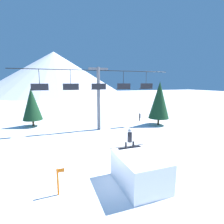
# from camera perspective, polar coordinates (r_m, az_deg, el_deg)

# --- Properties ---
(ground_plane) EXTENTS (220.00, 220.00, 0.00)m
(ground_plane) POSITION_cam_1_polar(r_m,az_deg,el_deg) (11.31, 0.54, -21.67)
(ground_plane) COLOR white
(mountain_ridge) EXTENTS (69.93, 69.93, 21.23)m
(mountain_ridge) POSITION_cam_1_polar(r_m,az_deg,el_deg) (96.29, -18.26, 11.95)
(mountain_ridge) COLOR silver
(mountain_ridge) RESTS_ON ground_plane
(snow_ramp) EXTENTS (2.39, 3.35, 1.74)m
(snow_ramp) POSITION_cam_1_polar(r_m,az_deg,el_deg) (10.77, 8.94, -18.20)
(snow_ramp) COLOR white
(snow_ramp) RESTS_ON ground_plane
(snowboarder) EXTENTS (1.51, 0.28, 1.26)m
(snowboarder) POSITION_cam_1_polar(r_m,az_deg,el_deg) (11.28, 5.80, -8.58)
(snowboarder) COLOR black
(snowboarder) RESTS_ON snow_ramp
(chairlift) EXTENTS (19.53, 0.44, 7.71)m
(chairlift) POSITION_cam_1_polar(r_m,az_deg,el_deg) (21.58, -4.41, 6.65)
(chairlift) COLOR slate
(chairlift) RESTS_ON ground_plane
(pine_tree_near) EXTENTS (2.81, 2.81, 6.03)m
(pine_tree_near) POSITION_cam_1_polar(r_m,az_deg,el_deg) (24.96, 15.19, 3.79)
(pine_tree_near) COLOR #4C3823
(pine_tree_near) RESTS_ON ground_plane
(pine_tree_far) EXTENTS (2.56, 2.56, 5.19)m
(pine_tree_far) POSITION_cam_1_polar(r_m,az_deg,el_deg) (25.61, -24.71, 2.38)
(pine_tree_far) COLOR #4C3823
(pine_tree_far) RESTS_ON ground_plane
(trail_marker) EXTENTS (0.41, 0.10, 1.47)m
(trail_marker) POSITION_cam_1_polar(r_m,az_deg,el_deg) (10.21, -17.18, -20.69)
(trail_marker) COLOR orange
(trail_marker) RESTS_ON ground_plane
(distant_skier) EXTENTS (0.24, 0.24, 1.23)m
(distant_skier) POSITION_cam_1_polar(r_m,az_deg,el_deg) (27.33, 9.05, -1.50)
(distant_skier) COLOR black
(distant_skier) RESTS_ON ground_plane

